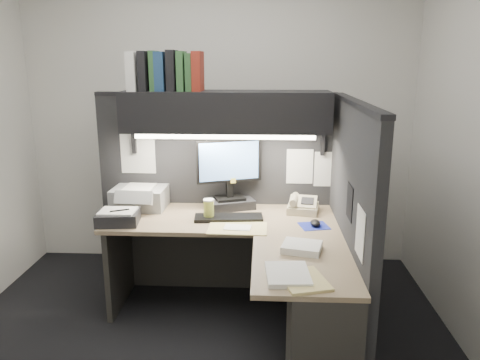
# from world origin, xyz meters

# --- Properties ---
(floor) EXTENTS (3.50, 3.50, 0.00)m
(floor) POSITION_xyz_m (0.00, 0.00, 0.00)
(floor) COLOR black
(floor) RESTS_ON ground
(wall_back) EXTENTS (3.50, 0.04, 2.70)m
(wall_back) POSITION_xyz_m (0.00, 1.50, 1.35)
(wall_back) COLOR silver
(wall_back) RESTS_ON floor
(wall_front) EXTENTS (3.50, 0.04, 2.70)m
(wall_front) POSITION_xyz_m (0.00, -1.50, 1.35)
(wall_front) COLOR silver
(wall_front) RESTS_ON floor
(partition_back) EXTENTS (1.90, 0.06, 1.60)m
(partition_back) POSITION_xyz_m (0.03, 0.93, 0.80)
(partition_back) COLOR black
(partition_back) RESTS_ON floor
(partition_right) EXTENTS (0.06, 1.50, 1.60)m
(partition_right) POSITION_xyz_m (0.98, 0.18, 0.80)
(partition_right) COLOR black
(partition_right) RESTS_ON floor
(desk) EXTENTS (1.70, 1.53, 0.73)m
(desk) POSITION_xyz_m (0.43, -0.00, 0.44)
(desk) COLOR #90805B
(desk) RESTS_ON floor
(overhead_shelf) EXTENTS (1.55, 0.34, 0.30)m
(overhead_shelf) POSITION_xyz_m (0.12, 0.75, 1.50)
(overhead_shelf) COLOR black
(overhead_shelf) RESTS_ON partition_back
(task_light_tube) EXTENTS (1.32, 0.04, 0.04)m
(task_light_tube) POSITION_xyz_m (0.12, 0.61, 1.33)
(task_light_tube) COLOR white
(task_light_tube) RESTS_ON overhead_shelf
(monitor) EXTENTS (0.50, 0.34, 0.56)m
(monitor) POSITION_xyz_m (0.15, 0.78, 0.95)
(monitor) COLOR black
(monitor) RESTS_ON desk
(keyboard) EXTENTS (0.51, 0.21, 0.02)m
(keyboard) POSITION_xyz_m (0.16, 0.52, 0.74)
(keyboard) COLOR black
(keyboard) RESTS_ON desk
(mousepad) EXTENTS (0.23, 0.22, 0.00)m
(mousepad) POSITION_xyz_m (0.77, 0.40, 0.73)
(mousepad) COLOR #1B2696
(mousepad) RESTS_ON desk
(mouse) EXTENTS (0.07, 0.11, 0.04)m
(mouse) POSITION_xyz_m (0.78, 0.40, 0.75)
(mouse) COLOR black
(mouse) RESTS_ON mousepad
(telephone) EXTENTS (0.26, 0.27, 0.09)m
(telephone) POSITION_xyz_m (0.72, 0.72, 0.78)
(telephone) COLOR #B3A889
(telephone) RESTS_ON desk
(coffee_cup) EXTENTS (0.10, 0.10, 0.14)m
(coffee_cup) POSITION_xyz_m (0.01, 0.51, 0.80)
(coffee_cup) COLOR #D2D555
(coffee_cup) RESTS_ON desk
(printer) EXTENTS (0.42, 0.36, 0.17)m
(printer) POSITION_xyz_m (-0.57, 0.78, 0.81)
(printer) COLOR #95989A
(printer) RESTS_ON desk
(notebook_stack) EXTENTS (0.32, 0.27, 0.09)m
(notebook_stack) POSITION_xyz_m (-0.63, 0.39, 0.77)
(notebook_stack) COLOR black
(notebook_stack) RESTS_ON desk
(open_folder) EXTENTS (0.42, 0.28, 0.01)m
(open_folder) POSITION_xyz_m (0.24, 0.32, 0.73)
(open_folder) COLOR #D0BE75
(open_folder) RESTS_ON desk
(paper_stack_a) EXTENTS (0.27, 0.25, 0.04)m
(paper_stack_a) POSITION_xyz_m (0.65, -0.05, 0.75)
(paper_stack_a) COLOR white
(paper_stack_a) RESTS_ON desk
(paper_stack_b) EXTENTS (0.25, 0.30, 0.03)m
(paper_stack_b) POSITION_xyz_m (0.55, -0.42, 0.74)
(paper_stack_b) COLOR white
(paper_stack_b) RESTS_ON desk
(manila_stack) EXTENTS (0.30, 0.34, 0.02)m
(manila_stack) POSITION_xyz_m (0.63, -0.47, 0.74)
(manila_stack) COLOR #D0BE75
(manila_stack) RESTS_ON desk
(binder_row) EXTENTS (0.54, 0.25, 0.29)m
(binder_row) POSITION_xyz_m (-0.31, 0.75, 1.79)
(binder_row) COLOR silver
(binder_row) RESTS_ON overhead_shelf
(pinned_papers) EXTENTS (1.76, 1.31, 0.51)m
(pinned_papers) POSITION_xyz_m (0.42, 0.56, 1.05)
(pinned_papers) COLOR white
(pinned_papers) RESTS_ON partition_back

